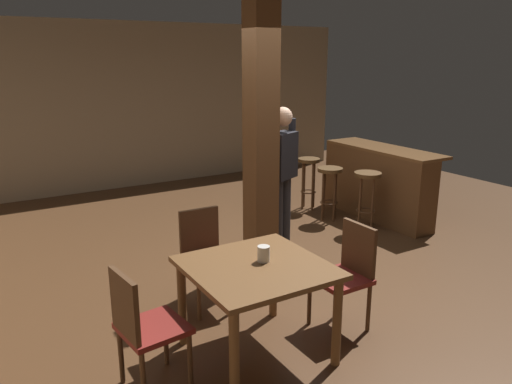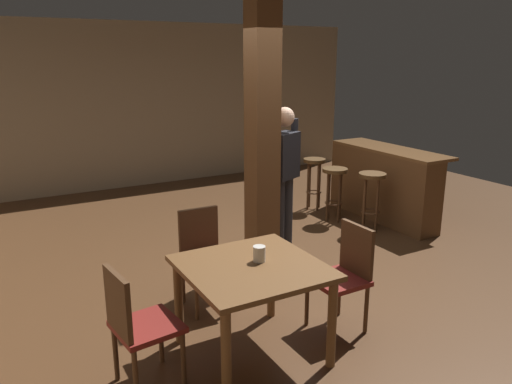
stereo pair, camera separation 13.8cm
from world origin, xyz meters
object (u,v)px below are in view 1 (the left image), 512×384
object	(u,v)px
chair_east	(347,271)
chair_west	(143,324)
bar_stool_mid	(330,181)
bar_stool_far	(309,172)
bar_stool_near	(367,187)
napkin_cup	(264,254)
dining_table	(257,279)
bar_counter	(377,183)
standing_person	(282,173)
chair_north	(205,253)

from	to	relation	value
chair_east	chair_west	world-z (taller)	same
bar_stool_mid	bar_stool_far	world-z (taller)	bar_stool_far
bar_stool_near	bar_stool_mid	xyz separation A→B (m)	(-0.15, 0.58, -0.02)
napkin_cup	bar_stool_near	xyz separation A→B (m)	(2.63, 1.66, -0.22)
dining_table	bar_counter	distance (m)	3.78
chair_east	standing_person	bearing A→B (deg)	77.15
bar_counter	bar_stool_near	bearing A→B (deg)	-147.35
dining_table	bar_stool_far	world-z (taller)	bar_stool_far
chair_north	napkin_cup	distance (m)	0.94
bar_stool_near	dining_table	bearing A→B (deg)	-147.90
chair_west	napkin_cup	world-z (taller)	chair_west
dining_table	bar_stool_far	distance (m)	3.90
bar_stool_far	bar_stool_near	bearing A→B (deg)	-86.75
chair_west	bar_stool_near	distance (m)	3.97
dining_table	bar_counter	size ratio (longest dim) A/B	0.55
bar_stool_near	bar_stool_mid	distance (m)	0.60
dining_table	bar_stool_mid	xyz separation A→B (m)	(2.56, 2.28, -0.06)
chair_north	bar_stool_far	xyz separation A→B (m)	(2.63, 1.95, 0.06)
dining_table	standing_person	world-z (taller)	standing_person
dining_table	chair_east	bearing A→B (deg)	-2.03
chair_west	bar_stool_far	world-z (taller)	chair_west
chair_west	bar_stool_near	bearing A→B (deg)	25.08
chair_north	standing_person	bearing A→B (deg)	24.23
dining_table	chair_north	size ratio (longest dim) A/B	1.12
chair_west	chair_north	bearing A→B (deg)	45.53
bar_stool_far	chair_west	bearing A→B (deg)	-141.02
bar_counter	dining_table	bearing A→B (deg)	-147.81
napkin_cup	bar_stool_far	bearing A→B (deg)	47.91
napkin_cup	bar_stool_far	size ratio (longest dim) A/B	0.16
chair_east	bar_counter	xyz separation A→B (m)	(2.33, 2.04, 0.01)
chair_west	napkin_cup	bearing A→B (deg)	1.14
chair_north	bar_stool_mid	bearing A→B (deg)	27.96
chair_east	bar_stool_mid	xyz separation A→B (m)	(1.70, 2.31, 0.05)
napkin_cup	chair_west	bearing A→B (deg)	-178.86
standing_person	bar_stool_mid	world-z (taller)	standing_person
chair_east	chair_north	world-z (taller)	same
standing_person	bar_counter	distance (m)	2.12
chair_west	chair_east	bearing A→B (deg)	-1.60
chair_west	dining_table	bearing A→B (deg)	-1.18
chair_north	napkin_cup	world-z (taller)	chair_north
bar_stool_mid	bar_stool_near	bearing A→B (deg)	-75.82
dining_table	chair_east	distance (m)	0.87
chair_west	chair_north	size ratio (longest dim) A/B	1.00
bar_counter	napkin_cup	bearing A→B (deg)	-147.62
chair_west	bar_stool_far	distance (m)	4.54
chair_east	bar_stool_far	bearing A→B (deg)	58.52
dining_table	chair_east	size ratio (longest dim) A/B	1.12
bar_stool_far	standing_person	bearing A→B (deg)	-135.59
dining_table	bar_stool_near	bearing A→B (deg)	32.10
bar_counter	chair_west	bearing A→B (deg)	-153.95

